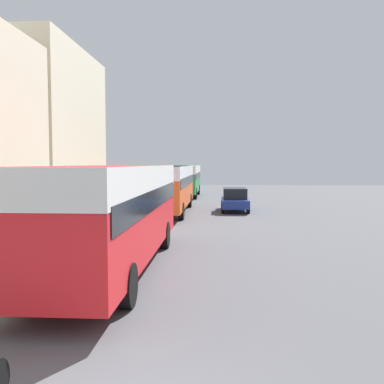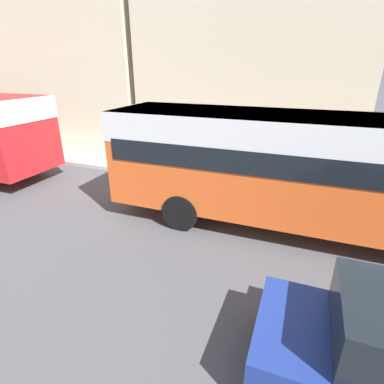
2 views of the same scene
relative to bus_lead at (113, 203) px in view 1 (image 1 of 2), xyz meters
The scene contains 6 objects.
building_far_terrace 14.00m from the bus_lead, 122.11° to the left, with size 5.56×9.48×9.66m.
bus_lead is the anchor object (origin of this frame).
bus_following 14.93m from the bus_lead, 90.16° to the left, with size 2.52×11.31×3.04m.
bus_third_in_line 28.54m from the bus_lead, 89.95° to the left, with size 2.49×9.53×3.01m.
car_crossing 16.72m from the bus_lead, 75.17° to the left, with size 1.82×4.25×1.56m.
pedestrian_near_curb 7.59m from the bus_lead, 123.00° to the left, with size 0.34×0.34×1.82m.
Camera 1 is at (1.44, -4.06, 3.18)m, focal length 40.00 mm.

